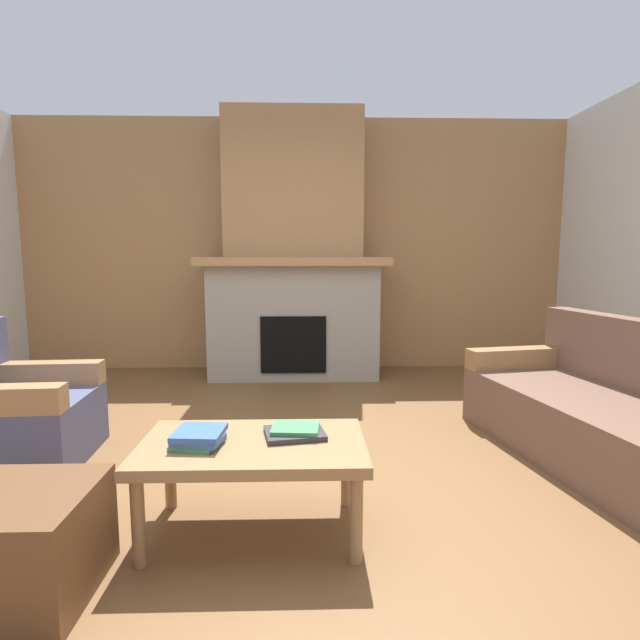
# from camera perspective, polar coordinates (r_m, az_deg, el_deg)

# --- Properties ---
(ground) EXTENTS (9.00, 9.00, 0.00)m
(ground) POSITION_cam_1_polar(r_m,az_deg,el_deg) (2.91, -4.09, -18.19)
(ground) COLOR brown
(wall_back_wood_panel) EXTENTS (6.00, 0.12, 2.70)m
(wall_back_wood_panel) POSITION_cam_1_polar(r_m,az_deg,el_deg) (5.62, -2.90, 8.37)
(wall_back_wood_panel) COLOR #A87A4C
(wall_back_wood_panel) RESTS_ON ground
(fireplace) EXTENTS (1.90, 0.82, 2.70)m
(fireplace) POSITION_cam_1_polar(r_m,az_deg,el_deg) (5.25, -2.98, 6.40)
(fireplace) COLOR gray
(fireplace) RESTS_ON ground
(couch) EXTENTS (1.15, 1.92, 0.85)m
(couch) POSITION_cam_1_polar(r_m,az_deg,el_deg) (3.59, 29.65, -9.26)
(couch) COLOR brown
(couch) RESTS_ON ground
(armchair) EXTENTS (0.81, 0.81, 0.85)m
(armchair) POSITION_cam_1_polar(r_m,az_deg,el_deg) (3.62, -31.34, -9.13)
(armchair) COLOR #474C6B
(armchair) RESTS_ON ground
(coffee_table) EXTENTS (1.00, 0.60, 0.43)m
(coffee_table) POSITION_cam_1_polar(r_m,az_deg,el_deg) (2.35, -7.58, -14.69)
(coffee_table) COLOR #997047
(coffee_table) RESTS_ON ground
(ottoman) EXTENTS (0.52, 0.52, 0.40)m
(ottoman) POSITION_cam_1_polar(r_m,az_deg,el_deg) (2.30, -30.84, -21.03)
(ottoman) COLOR brown
(ottoman) RESTS_ON ground
(book_stack_near_edge) EXTENTS (0.23, 0.24, 0.07)m
(book_stack_near_edge) POSITION_cam_1_polar(r_m,az_deg,el_deg) (2.31, -13.60, -12.82)
(book_stack_near_edge) COLOR #3D7F4C
(book_stack_near_edge) RESTS_ON coffee_table
(book_stack_center) EXTENTS (0.30, 0.25, 0.04)m
(book_stack_center) POSITION_cam_1_polar(r_m,az_deg,el_deg) (2.37, -2.86, -12.49)
(book_stack_center) COLOR #2D2D33
(book_stack_center) RESTS_ON coffee_table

